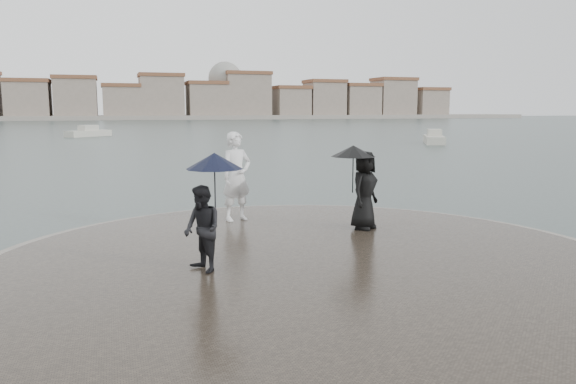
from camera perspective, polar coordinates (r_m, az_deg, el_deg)
name	(u,v)px	position (r m, az deg, el deg)	size (l,w,h in m)	color
ground	(400,356)	(7.64, 11.36, -16.02)	(400.00, 400.00, 0.00)	#2B3835
kerb_ring	(309,270)	(10.59, 2.14, -7.92)	(12.50, 12.50, 0.32)	gray
quay_tip	(309,269)	(10.58, 2.14, -7.81)	(11.90, 11.90, 0.36)	#2D261E
statue	(236,176)	(14.04, -5.26, 1.59)	(0.81, 0.53, 2.22)	white
visitor_left	(206,208)	(9.69, -8.32, -1.61)	(1.14, 1.04, 2.04)	black
visitor_right	(362,181)	(13.09, 7.50, 1.10)	(1.30, 1.13, 1.95)	black
far_skyline	(98,100)	(166.81, -18.75, 8.88)	(260.00, 20.00, 37.00)	gray
boats	(175,140)	(51.34, -11.36, 5.22)	(40.22, 32.48, 1.50)	beige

